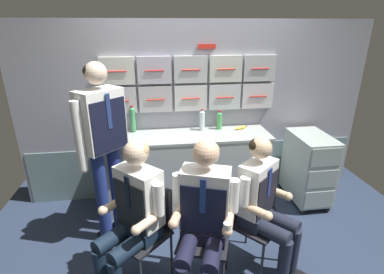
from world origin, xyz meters
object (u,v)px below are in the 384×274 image
object	(u,v)px
folding_chair_left	(148,221)
crew_member_standing	(103,138)
crew_member_right	(203,215)
crew_member_by_counter	(265,202)
water_bottle_blue_cap	(133,119)
folding_chair_right	(206,224)
snack_banana	(241,128)
service_trolley	(308,167)
coffee_cup_white	(117,139)
folding_chair_by_counter	(247,211)
crew_member_left	(132,211)

from	to	relation	value
folding_chair_left	crew_member_standing	world-z (taller)	crew_member_standing
crew_member_right	crew_member_by_counter	size ratio (longest dim) A/B	1.05
water_bottle_blue_cap	folding_chair_right	bearing A→B (deg)	-64.17
snack_banana	service_trolley	bearing A→B (deg)	-17.03
crew_member_standing	coffee_cup_white	bearing A→B (deg)	76.21
water_bottle_blue_cap	crew_member_right	bearing A→B (deg)	-68.28
folding_chair_by_counter	folding_chair_left	bearing A→B (deg)	-178.00
water_bottle_blue_cap	snack_banana	size ratio (longest dim) A/B	1.85
folding_chair_left	folding_chair_right	distance (m)	0.49
folding_chair_right	crew_member_by_counter	bearing A→B (deg)	1.02
crew_member_by_counter	coffee_cup_white	xyz separation A→B (m)	(-1.29, 0.96, 0.26)
snack_banana	crew_member_by_counter	bearing A→B (deg)	-96.52
crew_member_left	snack_banana	world-z (taller)	crew_member_left
crew_member_left	crew_member_by_counter	bearing A→B (deg)	1.05
folding_chair_right	crew_member_standing	world-z (taller)	crew_member_standing
crew_member_standing	snack_banana	world-z (taller)	crew_member_standing
crew_member_right	snack_banana	distance (m)	1.55
crew_member_left	water_bottle_blue_cap	bearing A→B (deg)	91.66
crew_member_standing	crew_member_right	bearing A→B (deg)	-44.10
folding_chair_left	folding_chair_by_counter	world-z (taller)	same
water_bottle_blue_cap	crew_member_left	bearing A→B (deg)	-88.34
crew_member_by_counter	snack_banana	distance (m)	1.24
crew_member_left	crew_member_by_counter	distance (m)	1.10
coffee_cup_white	folding_chair_by_counter	bearing A→B (deg)	-35.26
crew_member_standing	water_bottle_blue_cap	xyz separation A→B (m)	(0.24, 0.67, -0.04)
crew_member_by_counter	crew_member_standing	size ratio (longest dim) A/B	0.70
folding_chair_by_counter	crew_member_standing	size ratio (longest dim) A/B	0.47
crew_member_by_counter	coffee_cup_white	size ratio (longest dim) A/B	14.17
service_trolley	crew_member_by_counter	world-z (taller)	crew_member_by_counter
crew_member_left	crew_member_right	size ratio (longest dim) A/B	0.98
folding_chair_by_counter	crew_member_standing	bearing A→B (deg)	158.04
folding_chair_right	water_bottle_blue_cap	bearing A→B (deg)	115.83
folding_chair_by_counter	service_trolley	bearing A→B (deg)	38.86
folding_chair_right	snack_banana	size ratio (longest dim) A/B	4.94
crew_member_by_counter	coffee_cup_white	distance (m)	1.63
snack_banana	water_bottle_blue_cap	bearing A→B (deg)	176.20
folding_chair_left	folding_chair_by_counter	size ratio (longest dim) A/B	1.00
folding_chair_left	folding_chair_by_counter	xyz separation A→B (m)	(0.88, 0.03, 0.00)
crew_member_left	snack_banana	bearing A→B (deg)	44.92
folding_chair_left	coffee_cup_white	bearing A→B (deg)	109.42
crew_member_left	coffee_cup_white	size ratio (longest dim) A/B	14.59
folding_chair_left	crew_member_by_counter	distance (m)	1.00
folding_chair_by_counter	snack_banana	world-z (taller)	snack_banana
folding_chair_right	crew_member_right	world-z (taller)	crew_member_right
folding_chair_right	coffee_cup_white	world-z (taller)	coffee_cup_white
coffee_cup_white	folding_chair_right	bearing A→B (deg)	-50.90
coffee_cup_white	crew_member_standing	bearing A→B (deg)	-103.79
folding_chair_left	folding_chair_right	world-z (taller)	same
crew_member_left	folding_chair_right	xyz separation A→B (m)	(0.59, 0.01, -0.19)
service_trolley	snack_banana	size ratio (longest dim) A/B	5.06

